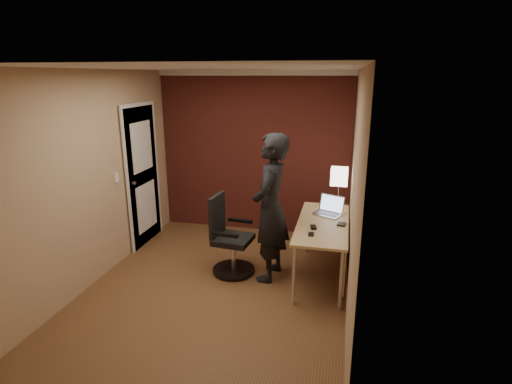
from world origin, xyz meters
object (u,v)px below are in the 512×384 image
phone (311,234)px  wallet (342,224)px  mouse (313,227)px  person (270,208)px  desk_lamp (339,177)px  desk (329,233)px  laptop (329,209)px  office_chair (229,240)px

phone → wallet: bearing=43.9°
wallet → mouse: bearing=-150.1°
mouse → phone: bearing=-106.0°
mouse → person: 0.56m
desk_lamp → phone: size_ratio=4.65×
desk → wallet: 0.21m
desk → laptop: (-0.02, 0.32, 0.19)m
desk → desk_lamp: bearing=82.8°
phone → person: size_ratio=0.06×
desk → laptop: 0.38m
mouse → office_chair: office_chair is taller
desk_lamp → wallet: 0.79m
laptop → wallet: bearing=-66.4°
laptop → person: bearing=-146.8°
mouse → phone: size_ratio=0.87×
desk → mouse: bearing=-126.4°
laptop → phone: bearing=-102.3°
desk → person: person is taller
phone → wallet: 0.49m
desk → office_chair: 1.24m
desk_lamp → mouse: desk_lamp is taller
office_chair → laptop: bearing=19.9°
office_chair → desk_lamp: bearing=29.4°
phone → person: (-0.52, 0.30, 0.17)m
laptop → mouse: size_ratio=4.06×
laptop → office_chair: (-1.21, -0.44, -0.36)m
desk_lamp → desk: bearing=-97.2°
desk_lamp → laptop: desk_lamp is taller
office_chair → person: 0.71m
laptop → person: person is taller
mouse → laptop: bearing=60.9°
person → desk: bearing=106.1°
desk → phone: (-0.18, -0.42, 0.13)m
desk_lamp → phone: desk_lamp is taller
mouse → phone: 0.19m
desk_lamp → office_chair: (-1.31, -0.74, -0.71)m
desk → person: bearing=-170.0°
laptop → mouse: (-0.15, -0.55, -0.05)m
desk → office_chair: size_ratio=1.51×
laptop → mouse: 0.58m
phone → wallet: wallet is taller
mouse → office_chair: bearing=160.2°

